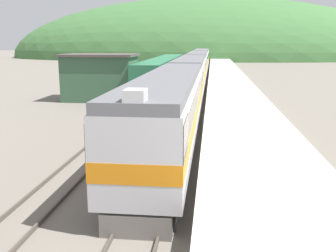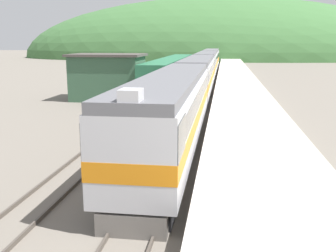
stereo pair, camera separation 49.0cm
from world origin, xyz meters
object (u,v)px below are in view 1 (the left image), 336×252
(carriage_third, at_px, (198,65))
(siding_train, at_px, (163,72))
(express_train_lead_car, at_px, (170,110))
(carriage_fourth, at_px, (201,59))
(carriage_second, at_px, (191,76))

(carriage_third, height_order, siding_train, carriage_third)
(express_train_lead_car, relative_size, carriage_fourth, 1.06)
(carriage_second, relative_size, carriage_fourth, 1.00)
(carriage_third, relative_size, siding_train, 0.64)
(express_train_lead_car, relative_size, siding_train, 0.68)
(express_train_lead_car, distance_m, carriage_fourth, 62.10)
(carriage_second, relative_size, carriage_third, 1.00)
(carriage_fourth, distance_m, siding_train, 31.88)
(carriage_fourth, bearing_deg, carriage_third, -90.00)
(express_train_lead_car, distance_m, carriage_third, 41.66)
(carriage_third, distance_m, siding_train, 11.90)
(carriage_fourth, xyz_separation_m, siding_train, (-4.10, -31.61, -0.36))
(carriage_third, bearing_deg, siding_train, -110.13)
(express_train_lead_car, height_order, carriage_third, express_train_lead_car)
(carriage_third, xyz_separation_m, carriage_fourth, (0.00, 20.44, 0.00))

